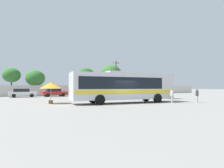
% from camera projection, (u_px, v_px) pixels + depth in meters
% --- Properties ---
extents(ground_plane, '(300.00, 300.00, 0.00)m').
position_uv_depth(ground_plane, '(90.00, 99.00, 29.60)').
color(ground_plane, gray).
extents(perimeter_wall, '(80.00, 0.30, 2.13)m').
position_uv_depth(perimeter_wall, '(66.00, 90.00, 41.62)').
color(perimeter_wall, beige).
rests_on(perimeter_wall, ground_plane).
extents(coach_bus_silver_yellow, '(12.25, 3.77, 3.58)m').
position_uv_depth(coach_bus_silver_yellow, '(123.00, 86.00, 21.77)').
color(coach_bus_silver_yellow, silver).
rests_on(coach_bus_silver_yellow, ground_plane).
extents(attendant_by_bus_door, '(0.48, 0.48, 1.70)m').
position_uv_depth(attendant_by_bus_door, '(172.00, 94.00, 21.83)').
color(attendant_by_bus_door, '#B7B2A8').
rests_on(attendant_by_bus_door, ground_plane).
extents(passenger_waiting_on_apron, '(0.43, 0.43, 1.60)m').
position_uv_depth(passenger_waiting_on_apron, '(197.00, 95.00, 22.00)').
color(passenger_waiting_on_apron, '#B7B2A8').
rests_on(passenger_waiting_on_apron, ground_plane).
extents(vendor_umbrella_near_gate_orange, '(2.34, 2.34, 2.30)m').
position_uv_depth(vendor_umbrella_near_gate_orange, '(51.00, 86.00, 20.94)').
color(vendor_umbrella_near_gate_orange, gray).
rests_on(vendor_umbrella_near_gate_orange, ground_plane).
extents(vendor_umbrella_secondary_green, '(2.21, 2.21, 2.07)m').
position_uv_depth(vendor_umbrella_secondary_green, '(169.00, 88.00, 29.77)').
color(vendor_umbrella_secondary_green, gray).
rests_on(vendor_umbrella_secondary_green, ground_plane).
extents(parked_car_leftmost_white, '(4.63, 2.04, 1.52)m').
position_uv_depth(parked_car_leftmost_white, '(22.00, 93.00, 33.99)').
color(parked_car_leftmost_white, silver).
rests_on(parked_car_leftmost_white, ground_plane).
extents(parked_car_second_red, '(4.71, 2.21, 1.51)m').
position_uv_depth(parked_car_second_red, '(54.00, 92.00, 36.61)').
color(parked_car_second_red, red).
rests_on(parked_car_second_red, ground_plane).
extents(parked_car_third_maroon, '(4.26, 2.16, 1.40)m').
position_uv_depth(parked_car_third_maroon, '(91.00, 92.00, 39.99)').
color(parked_car_third_maroon, maroon).
rests_on(parked_car_third_maroon, ground_plane).
extents(parked_car_rightmost_silver, '(4.48, 2.21, 1.52)m').
position_uv_depth(parked_car_rightmost_silver, '(116.00, 92.00, 43.16)').
color(parked_car_rightmost_silver, '#B7BABF').
rests_on(parked_car_rightmost_silver, ground_plane).
extents(utility_pole_near, '(1.80, 0.31, 8.64)m').
position_uv_depth(utility_pole_near, '(116.00, 77.00, 49.46)').
color(utility_pole_near, '#4C3823').
rests_on(utility_pole_near, ground_plane).
extents(roadside_tree_left, '(3.72, 3.72, 6.01)m').
position_uv_depth(roadside_tree_left, '(12.00, 75.00, 41.97)').
color(roadside_tree_left, brown).
rests_on(roadside_tree_left, ground_plane).
extents(roadside_tree_midleft, '(4.30, 4.30, 5.69)m').
position_uv_depth(roadside_tree_midleft, '(35.00, 78.00, 44.18)').
color(roadside_tree_midleft, brown).
rests_on(roadside_tree_midleft, ground_plane).
extents(roadside_tree_midright, '(4.37, 4.37, 6.78)m').
position_uv_depth(roadside_tree_midright, '(86.00, 75.00, 50.17)').
color(roadside_tree_midright, brown).
rests_on(roadside_tree_midright, ground_plane).
extents(roadside_tree_right, '(5.58, 5.58, 7.79)m').
position_uv_depth(roadside_tree_right, '(111.00, 74.00, 52.13)').
color(roadside_tree_right, brown).
rests_on(roadside_tree_right, ground_plane).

